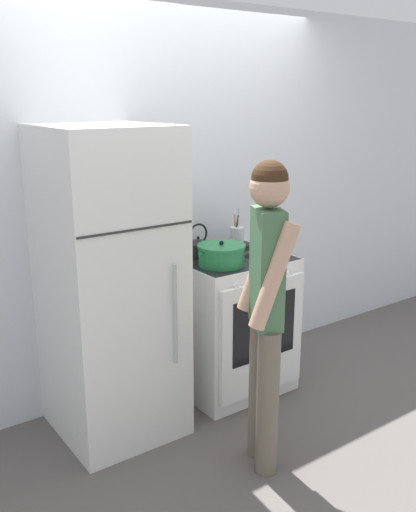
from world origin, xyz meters
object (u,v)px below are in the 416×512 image
object	(u,v)px
refrigerator	(110,285)
person	(266,301)
tea_kettle	(198,246)
utensil_jar	(237,237)
dutch_oven_pot	(221,255)
stove_range	(230,322)

from	to	relation	value
refrigerator	person	distance (m)	0.94
tea_kettle	person	bearing A→B (deg)	-104.10
utensil_jar	person	xyz separation A→B (m)	(-0.57, -0.96, -0.06)
refrigerator	dutch_oven_pot	distance (m)	0.73
stove_range	person	bearing A→B (deg)	-116.13
tea_kettle	person	world-z (taller)	person
utensil_jar	person	distance (m)	1.12
refrigerator	stove_range	xyz separation A→B (m)	(0.87, -0.01, -0.43)
tea_kettle	refrigerator	bearing A→B (deg)	-168.20
utensil_jar	person	world-z (taller)	person
dutch_oven_pot	person	distance (m)	0.72
refrigerator	person	size ratio (longest dim) A/B	1.09
refrigerator	tea_kettle	size ratio (longest dim) A/B	7.67
refrigerator	utensil_jar	bearing A→B (deg)	8.55
refrigerator	stove_range	size ratio (longest dim) A/B	1.94
tea_kettle	utensil_jar	world-z (taller)	utensil_jar
dutch_oven_pot	refrigerator	bearing A→B (deg)	170.42
dutch_oven_pot	person	xyz separation A→B (m)	(-0.23, -0.68, -0.05)
refrigerator	tea_kettle	world-z (taller)	refrigerator
tea_kettle	person	distance (m)	0.98
refrigerator	tea_kettle	xyz separation A→B (m)	(0.72, 0.15, 0.09)
utensil_jar	stove_range	bearing A→B (deg)	-136.75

